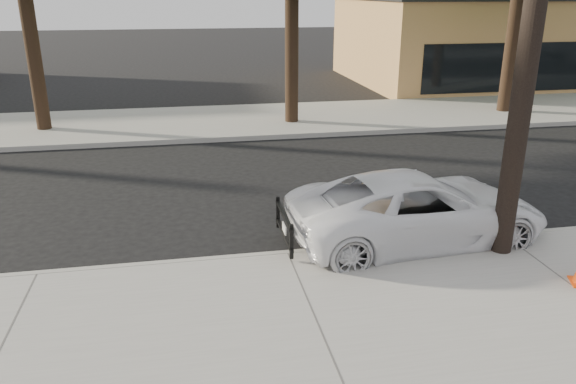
% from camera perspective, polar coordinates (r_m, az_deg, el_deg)
% --- Properties ---
extents(ground, '(120.00, 120.00, 0.00)m').
position_cam_1_polar(ground, '(11.52, -2.00, -2.27)').
color(ground, black).
rests_on(ground, ground).
extents(near_sidewalk, '(90.00, 4.40, 0.15)m').
position_cam_1_polar(near_sidewalk, '(7.73, 3.01, -13.60)').
color(near_sidewalk, gray).
rests_on(near_sidewalk, ground).
extents(far_sidewalk, '(90.00, 5.00, 0.15)m').
position_cam_1_polar(far_sidewalk, '(19.59, -5.83, 7.18)').
color(far_sidewalk, gray).
rests_on(far_sidewalk, ground).
extents(curb_near, '(90.00, 0.12, 0.16)m').
position_cam_1_polar(curb_near, '(9.60, -0.08, -6.49)').
color(curb_near, '#9E9B93').
rests_on(curb_near, ground).
extents(building_main, '(18.00, 10.00, 4.00)m').
position_cam_1_polar(building_main, '(31.93, 23.52, 14.07)').
color(building_main, tan).
rests_on(building_main, ground).
extents(police_cruiser, '(4.77, 2.46, 1.29)m').
position_cam_1_polar(police_cruiser, '(10.31, 13.00, -1.66)').
color(police_cruiser, white).
rests_on(police_cruiser, ground).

